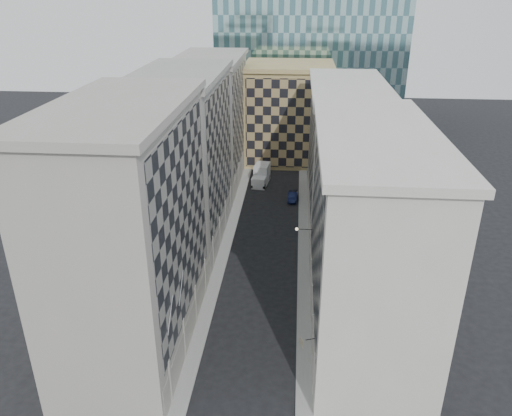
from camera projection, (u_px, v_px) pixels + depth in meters
The scene contains 14 objects.
sidewalk_west at pixel (225, 247), 67.19m from camera, with size 1.50×100.00×0.15m, color gray.
sidewalk_east at pixel (304, 250), 66.38m from camera, with size 1.50×100.00×0.15m, color gray.
bldg_left_a at pixel (132, 232), 45.53m from camera, with size 10.80×22.80×23.70m.
bldg_left_b at pixel (184, 159), 65.71m from camera, with size 10.80×22.80×22.70m.
bldg_left_c at pixel (212, 121), 85.89m from camera, with size 10.80×22.80×21.70m.
bldg_right_a at pixel (367, 235), 48.11m from camera, with size 10.80×26.80×20.70m.
bldg_right_b at pixel (345, 153), 72.82m from camera, with size 10.80×28.80×19.70m.
tan_block at pixel (288, 113), 97.19m from camera, with size 16.80×14.80×18.80m.
church_tower at pixel (283, 13), 102.93m from camera, with size 7.20×7.20×51.50m.
flagpoles_left at pixel (176, 301), 42.18m from camera, with size 0.10×6.33×2.33m.
bracket_lamp at pixel (298, 229), 58.48m from camera, with size 1.98×0.36×0.36m.
box_truck at pixel (261, 176), 88.25m from camera, with size 3.08×6.20×3.28m.
dark_car at pixel (293, 197), 81.49m from camera, with size 1.46×4.18×1.38m, color #10173A.
shop_sign at pixel (303, 342), 43.63m from camera, with size 1.27×0.73×0.84m.
Camera 1 is at (3.82, -28.50, 32.55)m, focal length 35.00 mm.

